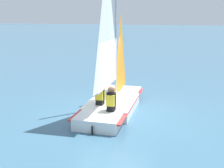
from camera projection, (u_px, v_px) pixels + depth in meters
The scene contains 4 objects.
ground_plane at pixel (112, 110), 10.03m from camera, with size 260.00×260.00×0.00m, color #38607A.
sailboat_main at pixel (112, 91), 9.83m from camera, with size 4.49×2.25×5.25m.
sailor_helm at pixel (100, 97), 9.43m from camera, with size 0.38×0.34×1.16m.
sailor_crew at pixel (111, 103), 8.79m from camera, with size 0.38×0.34×1.16m.
Camera 1 is at (-8.73, -3.86, 3.21)m, focal length 45.00 mm.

